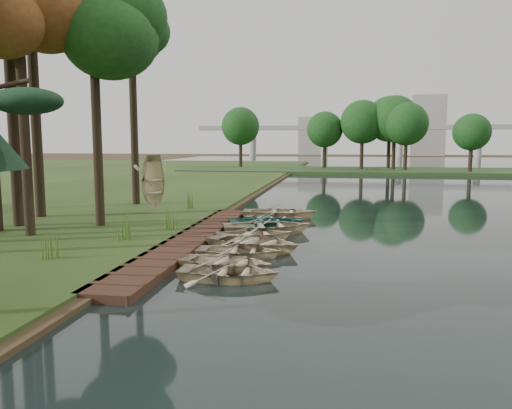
% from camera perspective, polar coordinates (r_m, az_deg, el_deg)
% --- Properties ---
extents(ground, '(300.00, 300.00, 0.00)m').
position_cam_1_polar(ground, '(20.23, -2.96, -4.60)').
color(ground, '#3D2F1D').
extents(boardwalk, '(1.60, 16.00, 0.30)m').
position_cam_1_polar(boardwalk, '(20.60, -7.32, -4.01)').
color(boardwalk, '#392216').
rests_on(boardwalk, ground).
extents(peninsula, '(50.00, 14.00, 0.45)m').
position_cam_1_polar(peninsula, '(69.54, 12.60, 3.78)').
color(peninsula, '#28451E').
rests_on(peninsula, ground).
extents(far_trees, '(45.60, 5.60, 8.80)m').
position_cam_1_polar(far_trees, '(69.37, 9.96, 8.96)').
color(far_trees, black).
rests_on(far_trees, peninsula).
extents(bridge, '(95.90, 4.00, 8.60)m').
position_cam_1_polar(bridge, '(139.59, 12.96, 8.20)').
color(bridge, '#A5A5A0').
rests_on(bridge, ground).
extents(building_a, '(10.00, 8.00, 18.00)m').
position_cam_1_polar(building_a, '(161.46, 18.91, 8.51)').
color(building_a, '#A5A5A0').
rests_on(building_a, ground).
extents(building_b, '(8.00, 8.00, 12.00)m').
position_cam_1_polar(building_b, '(164.61, 6.36, 7.78)').
color(building_b, '#A5A5A0').
rests_on(building_b, ground).
extents(rowboat_0, '(3.06, 2.19, 0.63)m').
position_cam_1_polar(rowboat_0, '(14.89, -3.16, -7.46)').
color(rowboat_0, '#CAB993').
rests_on(rowboat_0, water).
extents(rowboat_1, '(3.44, 2.71, 0.64)m').
position_cam_1_polar(rowboat_1, '(16.05, -3.49, -6.36)').
color(rowboat_1, '#CAB993').
rests_on(rowboat_1, water).
extents(rowboat_2, '(3.08, 2.24, 0.63)m').
position_cam_1_polar(rowboat_2, '(17.68, -1.99, -5.11)').
color(rowboat_2, '#CAB993').
rests_on(rowboat_2, water).
extents(rowboat_3, '(4.41, 3.75, 0.77)m').
position_cam_1_polar(rowboat_3, '(18.88, -0.30, -4.09)').
color(rowboat_3, '#CAB993').
rests_on(rowboat_3, water).
extents(rowboat_4, '(3.80, 3.24, 0.66)m').
position_cam_1_polar(rowboat_4, '(20.71, -0.17, -3.24)').
color(rowboat_4, '#CAB993').
rests_on(rowboat_4, water).
extents(rowboat_5, '(4.64, 3.91, 0.82)m').
position_cam_1_polar(rowboat_5, '(22.24, 1.29, -2.31)').
color(rowboat_5, '#CAB993').
rests_on(rowboat_5, water).
extents(rowboat_6, '(4.06, 3.30, 0.74)m').
position_cam_1_polar(rowboat_6, '(23.73, 1.18, -1.81)').
color(rowboat_6, '#2D7E76').
rests_on(rowboat_6, water).
extents(rowboat_7, '(3.18, 2.39, 0.62)m').
position_cam_1_polar(rowboat_7, '(25.37, 2.07, -1.36)').
color(rowboat_7, '#CAB993').
rests_on(rowboat_7, water).
extents(rowboat_8, '(4.26, 3.24, 0.83)m').
position_cam_1_polar(rowboat_8, '(26.60, 2.69, -0.75)').
color(rowboat_8, '#CAB993').
rests_on(rowboat_8, water).
extents(stored_rowboat, '(3.82, 3.45, 0.65)m').
position_cam_1_polar(stored_rowboat, '(27.65, -11.59, -0.25)').
color(stored_rowboat, '#CAB993').
rests_on(stored_rowboat, bank).
extents(tree_2, '(4.20, 4.20, 10.10)m').
position_cam_1_polar(tree_2, '(22.76, -25.48, 17.64)').
color(tree_2, black).
rests_on(tree_2, bank).
extents(tree_4, '(4.26, 4.26, 10.68)m').
position_cam_1_polar(tree_4, '(24.32, -18.14, 18.54)').
color(tree_4, black).
rests_on(tree_4, bank).
extents(tree_6, '(4.20, 4.20, 12.48)m').
position_cam_1_polar(tree_6, '(32.29, -14.09, 18.92)').
color(tree_6, black).
rests_on(tree_6, bank).
extents(reeds_0, '(0.60, 0.60, 0.94)m').
position_cam_1_polar(reeds_0, '(17.73, -22.36, -4.28)').
color(reeds_0, '#3F661E').
rests_on(reeds_0, bank).
extents(reeds_1, '(0.60, 0.60, 1.12)m').
position_cam_1_polar(reeds_1, '(20.24, -14.81, -2.35)').
color(reeds_1, '#3F661E').
rests_on(reeds_1, bank).
extents(reeds_2, '(0.60, 0.60, 0.95)m').
position_cam_1_polar(reeds_2, '(22.41, -9.69, -1.52)').
color(reeds_2, '#3F661E').
rests_on(reeds_2, bank).
extents(reeds_3, '(0.60, 0.60, 1.07)m').
position_cam_1_polar(reeds_3, '(29.12, -7.47, 0.62)').
color(reeds_3, '#3F661E').
rests_on(reeds_3, bank).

